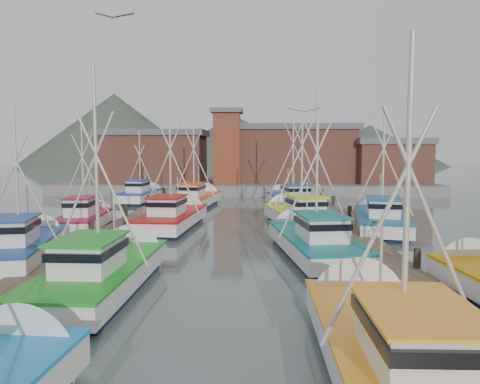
{
  "coord_description": "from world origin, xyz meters",
  "views": [
    {
      "loc": [
        1.43,
        -21.0,
        5.28
      ],
      "look_at": [
        0.41,
        7.38,
        2.6
      ],
      "focal_mm": 35.0,
      "sensor_mm": 36.0,
      "label": 1
    }
  ],
  "objects_px": {
    "boat_8": "(174,217)",
    "boat_12": "(196,199)",
    "boat_4": "(106,271)",
    "lookout_tower": "(227,146)",
    "boat_1": "(391,348)"
  },
  "relations": [
    {
      "from": "lookout_tower",
      "to": "boat_4",
      "type": "height_order",
      "value": "lookout_tower"
    },
    {
      "from": "boat_1",
      "to": "boat_8",
      "type": "bearing_deg",
      "value": 112.95
    },
    {
      "from": "boat_4",
      "to": "boat_12",
      "type": "height_order",
      "value": "boat_12"
    },
    {
      "from": "boat_12",
      "to": "boat_1",
      "type": "bearing_deg",
      "value": -67.66
    },
    {
      "from": "boat_4",
      "to": "boat_12",
      "type": "bearing_deg",
      "value": 90.98
    },
    {
      "from": "boat_1",
      "to": "boat_12",
      "type": "height_order",
      "value": "boat_12"
    },
    {
      "from": "boat_8",
      "to": "boat_12",
      "type": "bearing_deg",
      "value": 94.31
    },
    {
      "from": "lookout_tower",
      "to": "boat_4",
      "type": "distance_m",
      "value": 37.42
    },
    {
      "from": "lookout_tower",
      "to": "boat_4",
      "type": "bearing_deg",
      "value": -93.39
    },
    {
      "from": "lookout_tower",
      "to": "boat_12",
      "type": "bearing_deg",
      "value": -99.22
    },
    {
      "from": "boat_8",
      "to": "boat_12",
      "type": "xyz_separation_m",
      "value": [
        0.06,
        10.94,
        -0.0
      ]
    },
    {
      "from": "boat_4",
      "to": "boat_12",
      "type": "distance_m",
      "value": 24.64
    },
    {
      "from": "boat_1",
      "to": "boat_4",
      "type": "bearing_deg",
      "value": 143.35
    },
    {
      "from": "boat_12",
      "to": "boat_4",
      "type": "bearing_deg",
      "value": -83.48
    },
    {
      "from": "lookout_tower",
      "to": "boat_12",
      "type": "xyz_separation_m",
      "value": [
        -2.01,
        -12.4,
        -4.87
      ]
    }
  ]
}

